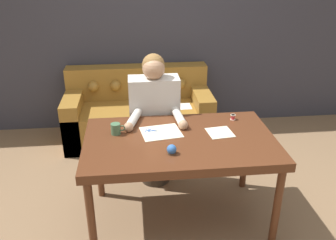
{
  "coord_description": "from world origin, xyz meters",
  "views": [
    {
      "loc": [
        -0.44,
        -2.37,
        2.08
      ],
      "look_at": [
        -0.17,
        0.18,
        0.87
      ],
      "focal_mm": 38.0,
      "sensor_mm": 36.0,
      "label": 1
    }
  ],
  "objects": [
    {
      "name": "pin_cushion",
      "position": [
        -0.18,
        -0.18,
        0.81
      ],
      "size": [
        0.07,
        0.07,
        0.07
      ],
      "color": "#4C3828",
      "rests_on": "dining_table"
    },
    {
      "name": "wall_back",
      "position": [
        0.0,
        1.99,
        1.3
      ],
      "size": [
        8.0,
        0.06,
        2.6
      ],
      "color": "#383842",
      "rests_on": "ground_plane"
    },
    {
      "name": "mug",
      "position": [
        -0.58,
        0.18,
        0.82
      ],
      "size": [
        0.11,
        0.08,
        0.09
      ],
      "color": "#47704C",
      "rests_on": "dining_table"
    },
    {
      "name": "pattern_paper_offcut",
      "position": [
        0.24,
        0.11,
        0.77
      ],
      "size": [
        0.22,
        0.22,
        0.0
      ],
      "color": "beige",
      "rests_on": "dining_table"
    },
    {
      "name": "ground_plane",
      "position": [
        0.0,
        0.0,
        0.0
      ],
      "size": [
        16.0,
        16.0,
        0.0
      ],
      "primitive_type": "plane",
      "color": "#846647"
    },
    {
      "name": "scissors",
      "position": [
        -0.28,
        0.19,
        0.78
      ],
      "size": [
        0.23,
        0.11,
        0.01
      ],
      "color": "silver",
      "rests_on": "dining_table"
    },
    {
      "name": "thread_spool",
      "position": [
        0.41,
        0.34,
        0.8
      ],
      "size": [
        0.04,
        0.04,
        0.05
      ],
      "color": "red",
      "rests_on": "dining_table"
    },
    {
      "name": "dining_table",
      "position": [
        -0.09,
        0.05,
        0.7
      ],
      "size": [
        1.49,
        0.9,
        0.77
      ],
      "color": "#562D19",
      "rests_on": "ground_plane"
    },
    {
      "name": "person",
      "position": [
        -0.25,
        0.62,
        0.66
      ],
      "size": [
        0.52,
        0.61,
        1.29
      ],
      "color": "#33281E",
      "rests_on": "ground_plane"
    },
    {
      "name": "couch",
      "position": [
        -0.38,
        1.59,
        0.31
      ],
      "size": [
        1.71,
        0.79,
        0.84
      ],
      "color": "olive",
      "rests_on": "ground_plane"
    },
    {
      "name": "pattern_paper_main",
      "position": [
        -0.23,
        0.16,
        0.77
      ],
      "size": [
        0.35,
        0.3,
        0.0
      ],
      "color": "beige",
      "rests_on": "dining_table"
    }
  ]
}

